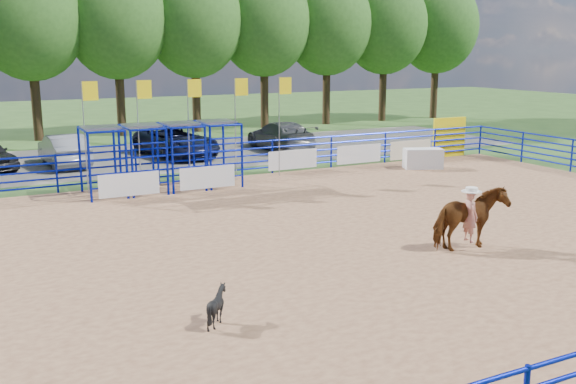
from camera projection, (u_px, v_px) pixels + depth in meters
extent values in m
plane|color=#385C24|center=(328.00, 241.00, 18.24)|extent=(120.00, 120.00, 0.00)
cube|color=#A47652|center=(328.00, 240.00, 18.24)|extent=(30.00, 20.00, 0.02)
cube|color=slate|center=(162.00, 156.00, 33.06)|extent=(40.00, 10.00, 0.01)
cube|color=silver|center=(423.00, 158.00, 29.30)|extent=(1.88, 1.38, 0.91)
imported|color=brown|center=(470.00, 219.00, 17.19)|extent=(2.07, 1.01, 1.71)
imported|color=#AF2C19|center=(472.00, 191.00, 17.03)|extent=(0.36, 0.53, 1.40)
cylinder|color=white|center=(473.00, 164.00, 16.87)|extent=(0.54, 0.54, 0.12)
imported|color=black|center=(217.00, 306.00, 12.55)|extent=(0.75, 0.68, 0.76)
imported|color=gray|center=(64.00, 150.00, 29.99)|extent=(1.94, 4.66, 1.50)
imported|color=black|center=(176.00, 141.00, 32.67)|extent=(3.62, 5.97, 1.55)
imported|color=#5D5D60|center=(280.00, 136.00, 34.94)|extent=(2.16, 5.27, 1.53)
cube|color=white|center=(129.00, 184.00, 23.23)|extent=(2.20, 0.04, 0.85)
cube|color=white|center=(208.00, 177.00, 24.55)|extent=(2.20, 0.04, 0.85)
cube|color=white|center=(293.00, 160.00, 28.57)|extent=(2.40, 0.04, 0.85)
cube|color=white|center=(359.00, 154.00, 30.11)|extent=(2.40, 0.04, 0.85)
cube|color=beige|center=(411.00, 150.00, 31.43)|extent=(2.40, 0.04, 0.90)
cube|color=yellow|center=(449.00, 137.00, 32.55)|extent=(2.00, 0.12, 2.00)
cylinder|color=#3F2B19|center=(36.00, 100.00, 38.20)|extent=(0.56, 0.56, 4.80)
ellipsoid|color=#2D591D|center=(28.00, 11.00, 37.09)|extent=(6.40, 6.40, 7.36)
cylinder|color=#3F2B19|center=(120.00, 98.00, 40.40)|extent=(0.56, 0.56, 4.80)
ellipsoid|color=#2D591D|center=(116.00, 13.00, 39.29)|extent=(6.40, 6.40, 7.36)
cylinder|color=#3F2B19|center=(196.00, 95.00, 42.59)|extent=(0.56, 0.56, 4.80)
ellipsoid|color=#2D591D|center=(194.00, 15.00, 41.49)|extent=(6.40, 6.40, 7.36)
cylinder|color=#3F2B19|center=(264.00, 93.00, 44.79)|extent=(0.56, 0.56, 4.80)
ellipsoid|color=#2D591D|center=(264.00, 17.00, 43.68)|extent=(6.40, 6.40, 7.36)
cylinder|color=#3F2B19|center=(326.00, 91.00, 46.99)|extent=(0.56, 0.56, 4.80)
ellipsoid|color=#2D591D|center=(327.00, 18.00, 45.88)|extent=(6.40, 6.40, 7.36)
cylinder|color=#3F2B19|center=(383.00, 89.00, 49.19)|extent=(0.56, 0.56, 4.80)
ellipsoid|color=#2D591D|center=(385.00, 20.00, 48.08)|extent=(6.40, 6.40, 7.36)
cylinder|color=#3F2B19|center=(434.00, 88.00, 51.39)|extent=(0.56, 0.56, 4.80)
ellipsoid|color=#2D591D|center=(437.00, 21.00, 50.28)|extent=(6.40, 6.40, 7.36)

